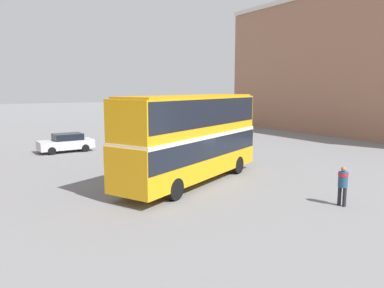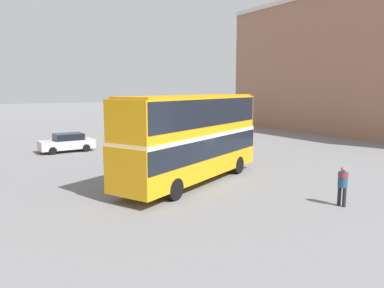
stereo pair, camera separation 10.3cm
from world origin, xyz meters
The scene contains 5 objects.
ground_plane centered at (0.00, 0.00, 0.00)m, with size 240.00×240.00×0.00m, color slate.
building_row_right centered at (28.87, 9.45, 7.74)m, with size 11.78×33.57×15.47m.
double_decker_bus centered at (0.33, 0.35, 2.71)m, with size 10.53×6.78×4.73m.
pedestrian_foreground centered at (3.79, -6.55, 1.07)m, with size 0.45×0.45×1.75m.
parked_car_kerb_near centered at (-3.12, 14.16, 0.75)m, with size 4.28×1.96×1.48m.
Camera 1 is at (-10.03, -16.61, 5.09)m, focal length 35.00 mm.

